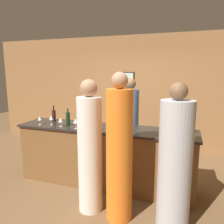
{
  "coord_description": "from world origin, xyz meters",
  "views": [
    {
      "loc": [
        1.26,
        -3.3,
        1.91
      ],
      "look_at": [
        0.1,
        0.1,
        1.26
      ],
      "focal_mm": 35.0,
      "sensor_mm": 36.0,
      "label": 1
    }
  ],
  "objects": [
    {
      "name": "wine_glass_6",
      "position": [
        -0.71,
        -0.2,
        1.12
      ],
      "size": [
        0.08,
        0.08,
        0.15
      ],
      "color": "silver",
      "rests_on": "bar_counter"
    },
    {
      "name": "bartender",
      "position": [
        0.25,
        0.72,
        0.84
      ],
      "size": [
        0.34,
        0.34,
        1.81
      ],
      "rotation": [
        0.0,
        0.0,
        3.14
      ],
      "color": "#4C6B93",
      "rests_on": "ground_plane"
    },
    {
      "name": "bar_counter",
      "position": [
        0.0,
        0.0,
        0.51
      ],
      "size": [
        3.01,
        0.67,
        1.01
      ],
      "color": "brown",
      "rests_on": "ground_plane"
    },
    {
      "name": "wine_glass_1",
      "position": [
        -0.12,
        -0.27,
        1.13
      ],
      "size": [
        0.08,
        0.08,
        0.16
      ],
      "color": "silver",
      "rests_on": "bar_counter"
    },
    {
      "name": "ground_plane",
      "position": [
        0.0,
        0.0,
        0.0
      ],
      "size": [
        14.0,
        14.0,
        0.0
      ],
      "primitive_type": "plane",
      "color": "brown"
    },
    {
      "name": "wine_glass_4",
      "position": [
        0.2,
        -0.21,
        1.14
      ],
      "size": [
        0.07,
        0.07,
        0.17
      ],
      "color": "silver",
      "rests_on": "bar_counter"
    },
    {
      "name": "guest_0",
      "position": [
        0.07,
        -0.73,
        0.86
      ],
      "size": [
        0.33,
        0.33,
        1.83
      ],
      "color": "silver",
      "rests_on": "ground_plane"
    },
    {
      "name": "wine_glass_0",
      "position": [
        -0.05,
        -0.17,
        1.14
      ],
      "size": [
        0.08,
        0.08,
        0.16
      ],
      "color": "silver",
      "rests_on": "bar_counter"
    },
    {
      "name": "wine_glass_5",
      "position": [
        -0.94,
        -0.13,
        1.13
      ],
      "size": [
        0.07,
        0.07,
        0.17
      ],
      "color": "silver",
      "rests_on": "bar_counter"
    },
    {
      "name": "wine_bottle_0",
      "position": [
        -1.04,
        0.11,
        1.12
      ],
      "size": [
        0.07,
        0.07,
        0.3
      ],
      "color": "black",
      "rests_on": "bar_counter"
    },
    {
      "name": "wine_glass_7",
      "position": [
        -0.4,
        -0.24,
        1.13
      ],
      "size": [
        0.08,
        0.08,
        0.17
      ],
      "color": "silver",
      "rests_on": "bar_counter"
    },
    {
      "name": "wine_bottle_1",
      "position": [
        -0.64,
        -0.07,
        1.13
      ],
      "size": [
        0.07,
        0.07,
        0.3
      ],
      "color": "black",
      "rests_on": "bar_counter"
    },
    {
      "name": "guest_1",
      "position": [
        0.5,
        -0.78,
        0.9
      ],
      "size": [
        0.34,
        0.34,
        1.92
      ],
      "color": "orange",
      "rests_on": "ground_plane"
    },
    {
      "name": "guest_2",
      "position": [
        1.18,
        -0.76,
        0.83
      ],
      "size": [
        0.4,
        0.4,
        1.8
      ],
      "color": "#B2B2B7",
      "rests_on": "ground_plane"
    },
    {
      "name": "wine_glass_2",
      "position": [
        -1.13,
        -0.19,
        1.12
      ],
      "size": [
        0.06,
        0.06,
        0.16
      ],
      "color": "silver",
      "rests_on": "bar_counter"
    },
    {
      "name": "wine_glass_3",
      "position": [
        -0.23,
        -0.26,
        1.12
      ],
      "size": [
        0.06,
        0.06,
        0.15
      ],
      "color": "silver",
      "rests_on": "bar_counter"
    },
    {
      "name": "wine_bottle_2",
      "position": [
        1.38,
        0.16,
        1.11
      ],
      "size": [
        0.07,
        0.07,
        0.27
      ],
      "color": "black",
      "rests_on": "bar_counter"
    },
    {
      "name": "back_wall",
      "position": [
        -0.0,
        2.07,
        1.4
      ],
      "size": [
        8.0,
        0.08,
        2.8
      ],
      "color": "olive",
      "rests_on": "ground_plane"
    }
  ]
}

